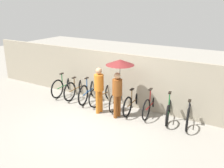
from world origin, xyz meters
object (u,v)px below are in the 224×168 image
Objects in this scene: parked_bicycle_6 at (151,104)px; parked_bicycle_4 at (118,97)px; parked_bicycle_5 at (134,101)px; parked_bicycle_2 at (89,91)px; parked_bicycle_1 at (77,88)px; parked_bicycle_3 at (104,93)px; pedestrian_leading at (99,87)px; parked_bicycle_0 at (65,85)px; parked_bicycle_7 at (169,109)px; parked_bicycle_8 at (189,113)px; pedestrian_center at (119,73)px.

parked_bicycle_4 is at bearing 87.92° from parked_bicycle_6.
parked_bicycle_2 is at bearing 86.88° from parked_bicycle_5.
parked_bicycle_1 is 1.02× the size of parked_bicycle_3.
pedestrian_leading reaches higher than parked_bicycle_4.
parked_bicycle_0 reaches higher than parked_bicycle_7.
parked_bicycle_7 is at bearing -85.31° from parked_bicycle_3.
pedestrian_center is (-2.14, -0.66, 1.11)m from parked_bicycle_8.
parked_bicycle_6 is (1.27, 0.03, 0.01)m from parked_bicycle_4.
parked_bicycle_8 is at bearing 23.17° from pedestrian_center.
parked_bicycle_4 is 1.90m from parked_bicycle_7.
parked_bicycle_3 is (1.90, -0.01, -0.00)m from parked_bicycle_0.
parked_bicycle_2 is at bearing 100.19° from parked_bicycle_3.
pedestrian_center is (2.92, -0.67, 1.09)m from parked_bicycle_0.
parked_bicycle_2 is 1.27m from parked_bicycle_4.
parked_bicycle_4 is at bearing 83.03° from parked_bicycle_5.
parked_bicycle_8 is (5.06, -0.02, -0.02)m from parked_bicycle_0.
parked_bicycle_2 is 0.91× the size of pedestrian_center.
parked_bicycle_3 is at bearing -93.62° from parked_bicycle_1.
parked_bicycle_4 is 1.06× the size of pedestrian_leading.
parked_bicycle_4 is 1.27m from parked_bicycle_6.
parked_bicycle_0 is 1.05× the size of parked_bicycle_4.
parked_bicycle_0 is 1.02× the size of parked_bicycle_2.
pedestrian_leading is at bearing 113.19° from parked_bicycle_6.
parked_bicycle_4 is at bearing 126.37° from pedestrian_center.
parked_bicycle_0 is at bearing 86.92° from parked_bicycle_6.
parked_bicycle_0 reaches higher than parked_bicycle_6.
parked_bicycle_5 is at bearing 79.71° from parked_bicycle_8.
parked_bicycle_8 is at bearing -103.06° from parked_bicycle_7.
parked_bicycle_1 is at bearing 95.20° from parked_bicycle_3.
parked_bicycle_6 is at bearing -97.04° from parked_bicycle_4.
parked_bicycle_4 is at bearing -93.50° from parked_bicycle_1.
parked_bicycle_2 is at bearing 79.87° from parked_bicycle_8.
parked_bicycle_4 is 1.37m from pedestrian_center.
parked_bicycle_6 is 1.07× the size of pedestrian_leading.
pedestrian_leading is (-0.96, -0.73, 0.56)m from parked_bicycle_5.
parked_bicycle_4 is at bearing -94.51° from parked_bicycle_0.
parked_bicycle_2 is 1.03× the size of parked_bicycle_6.
pedestrian_leading is at bearing -113.69° from parked_bicycle_0.
pedestrian_leading reaches higher than parked_bicycle_0.
parked_bicycle_4 is (0.63, 0.00, -0.03)m from parked_bicycle_3.
pedestrian_leading is (-2.22, -0.74, 0.57)m from parked_bicycle_7.
parked_bicycle_3 is 0.88× the size of pedestrian_center.
pedestrian_center is (0.71, 0.09, 0.56)m from pedestrian_leading.
parked_bicycle_3 reaches higher than parked_bicycle_4.
parked_bicycle_4 is 0.88× the size of pedestrian_center.
parked_bicycle_4 is (1.90, 0.01, -0.03)m from parked_bicycle_1.
parked_bicycle_2 is at bearing -98.62° from parked_bicycle_1.
parked_bicycle_3 reaches higher than parked_bicycle_7.
parked_bicycle_7 is at bearing -93.96° from parked_bicycle_1.
parked_bicycle_5 is (3.16, -0.03, -0.02)m from parked_bicycle_0.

